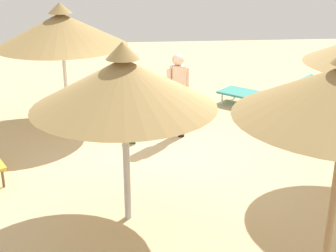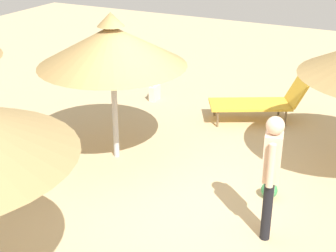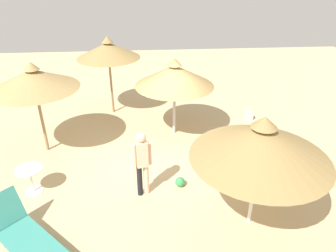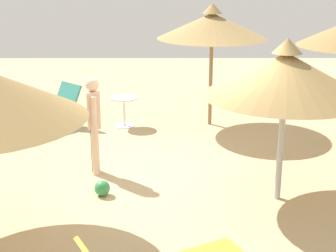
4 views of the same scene
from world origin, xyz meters
TOP-DOWN VIEW (x-y plane):
  - ground at (0.00, 0.00)m, footprint 24.00×24.00m
  - parasol_umbrella_center at (-0.49, -1.40)m, footprint 2.43×2.43m
  - parasol_umbrella_back at (-1.75, 2.69)m, footprint 2.75×2.75m
  - parasol_umbrella_near_left at (3.41, -0.65)m, footprint 2.41×2.41m
  - parasol_umbrella_edge at (1.63, -3.16)m, footprint 2.19×2.19m
  - lounge_chair_far_right at (-3.15, 0.38)m, footprint 1.49×1.99m
  - lounge_chair_front at (2.82, 3.12)m, footprint 2.01×1.97m
  - person_standing_far_left at (0.55, 1.59)m, footprint 0.44×0.27m
  - handbag at (-3.22, -2.11)m, footprint 0.32×0.15m
  - side_table_round at (3.26, 1.30)m, footprint 0.64×0.64m
  - beach_ball at (-0.38, 1.37)m, footprint 0.25×0.25m

SIDE VIEW (x-z plane):
  - ground at x=0.00m, z-range -0.10..0.00m
  - beach_ball at x=-0.38m, z-range 0.00..0.25m
  - handbag at x=-3.22m, z-range -0.07..0.44m
  - lounge_chair_front at x=2.82m, z-range -0.10..0.86m
  - lounge_chair_far_right at x=-3.15m, z-range -0.03..0.88m
  - side_table_round at x=3.26m, z-range 0.13..0.81m
  - person_standing_far_left at x=0.55m, z-range 0.12..1.83m
  - parasol_umbrella_center at x=-0.49m, z-range 0.72..3.24m
  - parasol_umbrella_back at x=-1.75m, z-range 0.74..3.31m
  - parasol_umbrella_near_left at x=3.41m, z-range 0.88..3.60m
  - parasol_umbrella_edge at x=1.63m, z-range 0.93..3.74m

